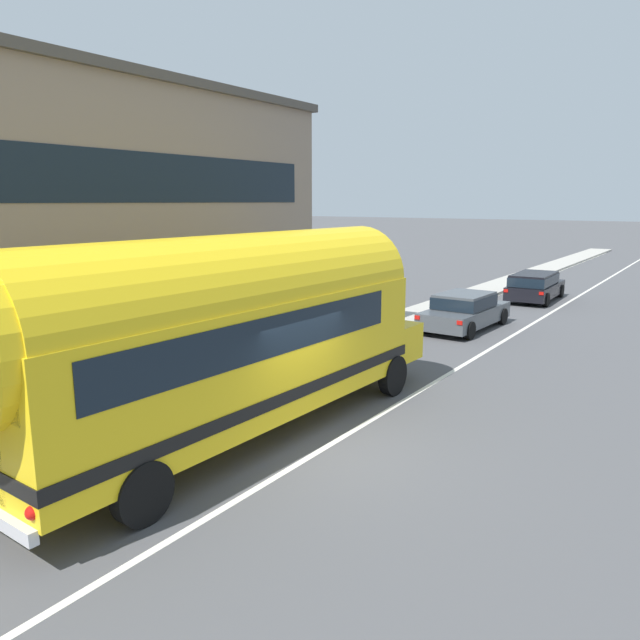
{
  "coord_description": "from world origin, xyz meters",
  "views": [
    {
      "loc": [
        6.14,
        -9.09,
        4.74
      ],
      "look_at": [
        -1.62,
        2.24,
        2.01
      ],
      "focal_mm": 33.64,
      "sensor_mm": 36.0,
      "label": 1
    }
  ],
  "objects": [
    {
      "name": "car_lead",
      "position": [
        -1.89,
        12.24,
        0.74
      ],
      "size": [
        2.09,
        4.74,
        1.37
      ],
      "color": "#474C51",
      "rests_on": "ground"
    },
    {
      "name": "painted_bus",
      "position": [
        -1.75,
        -0.97,
        2.3
      ],
      "size": [
        2.84,
        12.09,
        4.12
      ],
      "color": "yellow",
      "rests_on": "ground"
    },
    {
      "name": "sidewalk_slab",
      "position": [
        -4.4,
        10.0,
        0.07
      ],
      "size": [
        1.91,
        90.0,
        0.15
      ],
      "primitive_type": "cube",
      "color": "#ADA89E",
      "rests_on": "ground"
    },
    {
      "name": "ground_plane",
      "position": [
        0.0,
        0.0,
        0.0
      ],
      "size": [
        300.0,
        300.0,
        0.0
      ],
      "primitive_type": "plane",
      "color": "#4C4C4F"
    },
    {
      "name": "lane_markings",
      "position": [
        -1.59,
        12.0,
        0.0
      ],
      "size": [
        3.58,
        80.0,
        0.01
      ],
      "color": "silver",
      "rests_on": "ground"
    },
    {
      "name": "car_second",
      "position": [
        -1.49,
        20.32,
        0.79
      ],
      "size": [
        2.05,
        4.74,
        1.37
      ],
      "color": "black",
      "rests_on": "ground"
    }
  ]
}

